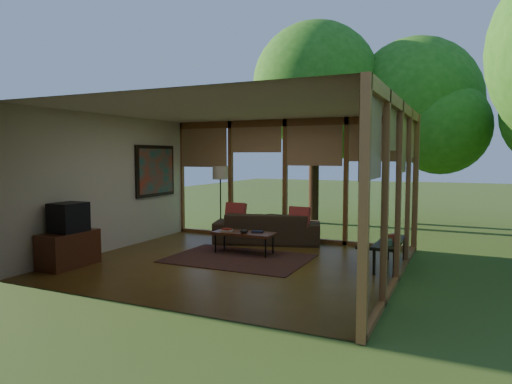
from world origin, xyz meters
The scene contains 25 objects.
floor centered at (0.00, 0.00, 0.00)m, with size 5.50×5.50×0.00m, color brown.
ceiling centered at (0.00, 0.00, 2.70)m, with size 5.50×5.50×0.00m, color white.
wall_left centered at (-2.75, 0.00, 1.35)m, with size 0.04×5.00×2.70m, color beige.
wall_front centered at (0.00, -2.50, 1.35)m, with size 5.50×0.04×2.70m, color beige.
window_wall_back centered at (0.00, 2.50, 1.35)m, with size 5.50×0.12×2.70m, color brown.
window_wall_right centered at (2.75, 0.00, 1.35)m, with size 0.12×5.00×2.70m, color brown.
tree_nw centered at (-0.22, 5.39, 3.83)m, with size 3.50×3.50×5.59m.
tree_ne centered at (2.35, 6.31, 3.34)m, with size 3.51×3.51×5.11m.
rug centered at (-0.09, 0.36, 0.01)m, with size 2.52×1.78×0.01m, color brown.
sofa centered at (-0.22, 2.00, 0.33)m, with size 2.27×0.89×0.66m, color #3B2C1D.
pillow_left centered at (-0.97, 1.95, 0.61)m, with size 0.46×0.15×0.46m, color maroon.
pillow_right centered at (0.53, 1.95, 0.60)m, with size 0.44×0.15×0.44m, color maroon.
ct_book_lower centered at (-0.53, 0.73, 0.44)m, with size 0.21×0.16×0.03m, color beige.
ct_book_upper centered at (-0.53, 0.73, 0.47)m, with size 0.17×0.13×0.03m, color maroon.
ct_book_side centered at (0.07, 0.86, 0.44)m, with size 0.22×0.16×0.03m, color #161B32.
ct_bowl centered at (-0.13, 0.68, 0.46)m, with size 0.16×0.16×0.07m, color black.
media_cabinet centered at (-2.47, -1.37, 0.30)m, with size 0.50×1.00×0.60m, color #562917.
television centered at (-2.45, -1.37, 0.85)m, with size 0.45×0.55×0.50m, color black.
console_book_a centered at (2.40, 0.46, 0.50)m, with size 0.24×0.18×0.09m, color #315749.
console_book_b centered at (2.40, 0.91, 0.50)m, with size 0.22×0.16×0.10m, color maroon.
console_book_c centered at (2.40, 1.31, 0.48)m, with size 0.21×0.15×0.06m, color beige.
floor_lamp centered at (-1.50, 2.22, 1.41)m, with size 0.36×0.36×1.65m.
coffee_table centered at (-0.18, 0.78, 0.39)m, with size 1.20×0.50×0.43m.
side_console centered at (2.40, 0.86, 0.41)m, with size 0.60×1.40×0.46m.
wall_painting centered at (-2.71, 1.40, 1.55)m, with size 0.06×1.35×1.15m.
Camera 1 is at (3.64, -7.02, 1.90)m, focal length 32.00 mm.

